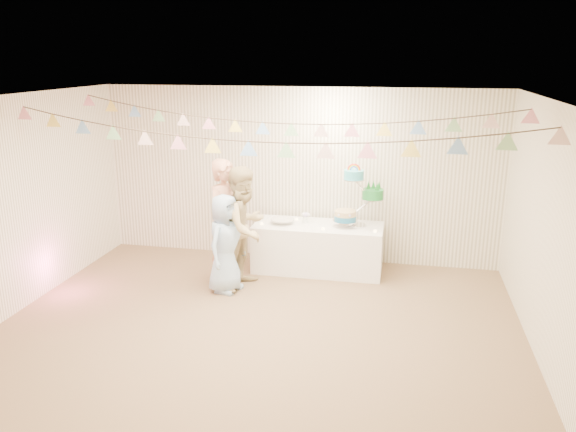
% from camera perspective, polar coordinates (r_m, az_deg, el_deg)
% --- Properties ---
extents(floor, '(6.00, 6.00, 0.00)m').
position_cam_1_polar(floor, '(6.57, -3.18, -11.51)').
color(floor, brown).
rests_on(floor, ground).
extents(ceiling, '(6.00, 6.00, 0.00)m').
position_cam_1_polar(ceiling, '(5.84, -3.58, 11.73)').
color(ceiling, silver).
rests_on(ceiling, ground).
extents(back_wall, '(6.00, 6.00, 0.00)m').
position_cam_1_polar(back_wall, '(8.45, 1.00, 4.18)').
color(back_wall, white).
rests_on(back_wall, ground).
extents(front_wall, '(6.00, 6.00, 0.00)m').
position_cam_1_polar(front_wall, '(3.89, -13.04, -10.96)').
color(front_wall, white).
rests_on(front_wall, ground).
extents(left_wall, '(5.00, 5.00, 0.00)m').
position_cam_1_polar(left_wall, '(7.42, -26.36, 0.82)').
color(left_wall, white).
rests_on(left_wall, ground).
extents(right_wall, '(5.00, 5.00, 0.00)m').
position_cam_1_polar(right_wall, '(6.07, 25.19, -2.16)').
color(right_wall, white).
rests_on(right_wall, ground).
extents(table, '(1.84, 0.74, 0.69)m').
position_cam_1_polar(table, '(8.16, 3.06, -3.22)').
color(table, white).
rests_on(table, floor).
extents(cake_stand, '(0.75, 0.44, 0.84)m').
position_cam_1_polar(cake_stand, '(7.92, 7.14, 2.29)').
color(cake_stand, silver).
rests_on(cake_stand, table).
extents(cake_bottom, '(0.31, 0.31, 0.15)m').
position_cam_1_polar(cake_bottom, '(7.96, 5.95, -0.09)').
color(cake_bottom, teal).
rests_on(cake_bottom, cake_stand).
extents(cake_middle, '(0.27, 0.27, 0.22)m').
position_cam_1_polar(cake_middle, '(8.01, 8.46, 1.93)').
color(cake_middle, '#1A792F').
rests_on(cake_middle, cake_stand).
extents(cake_top_tier, '(0.25, 0.25, 0.19)m').
position_cam_1_polar(cake_top_tier, '(7.85, 6.74, 3.72)').
color(cake_top_tier, '#3DB2C2').
rests_on(cake_top_tier, cake_stand).
extents(platter, '(0.34, 0.34, 0.02)m').
position_cam_1_polar(platter, '(8.08, -0.56, -0.33)').
color(platter, white).
rests_on(platter, table).
extents(posy, '(0.14, 0.14, 0.16)m').
position_cam_1_polar(posy, '(8.09, 1.82, 0.22)').
color(posy, white).
rests_on(posy, table).
extents(person_adult_a, '(0.64, 0.74, 1.72)m').
position_cam_1_polar(person_adult_a, '(7.65, -6.22, -0.58)').
color(person_adult_a, tan).
rests_on(person_adult_a, floor).
extents(person_adult_b, '(0.85, 0.96, 1.66)m').
position_cam_1_polar(person_adult_b, '(7.49, -4.45, -1.17)').
color(person_adult_b, tan).
rests_on(person_adult_b, floor).
extents(person_child, '(0.59, 0.74, 1.32)m').
position_cam_1_polar(person_child, '(7.40, -6.38, -2.77)').
color(person_child, '#9EBEE0').
rests_on(person_child, floor).
extents(bunting_back, '(5.60, 1.10, 0.40)m').
position_cam_1_polar(bunting_back, '(6.93, -1.14, 10.36)').
color(bunting_back, pink).
rests_on(bunting_back, ceiling).
extents(bunting_front, '(5.60, 0.90, 0.36)m').
position_cam_1_polar(bunting_front, '(5.68, -4.06, 8.76)').
color(bunting_front, '#72A5E5').
rests_on(bunting_front, ceiling).
extents(tealight_0, '(0.04, 0.04, 0.03)m').
position_cam_1_polar(tealight_0, '(8.06, -2.69, -0.76)').
color(tealight_0, '#FFD88C').
rests_on(tealight_0, table).
extents(tealight_1, '(0.04, 0.04, 0.03)m').
position_cam_1_polar(tealight_1, '(8.28, 0.89, -0.30)').
color(tealight_1, '#FFD88C').
rests_on(tealight_1, table).
extents(tealight_2, '(0.04, 0.04, 0.03)m').
position_cam_1_polar(tealight_2, '(7.83, 3.58, -1.29)').
color(tealight_2, '#FFD88C').
rests_on(tealight_2, table).
extents(tealight_3, '(0.04, 0.04, 0.03)m').
position_cam_1_polar(tealight_3, '(8.22, 5.74, -0.50)').
color(tealight_3, '#FFD88C').
rests_on(tealight_3, table).
extents(tealight_4, '(0.04, 0.04, 0.03)m').
position_cam_1_polar(tealight_4, '(7.81, 8.86, -1.51)').
color(tealight_4, '#FFD88C').
rests_on(tealight_4, table).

